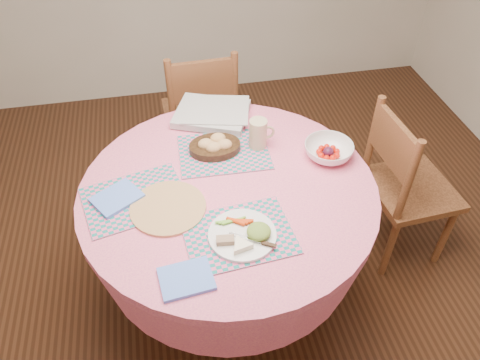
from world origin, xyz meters
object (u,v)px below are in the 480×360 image
(chair_back, at_px, (201,114))
(bread_bowl, at_px, (215,145))
(dining_table, at_px, (229,219))
(latte_mug, at_px, (259,133))
(fruit_bowl, at_px, (328,151))
(chair_right, at_px, (404,185))
(dinner_plate, at_px, (245,234))
(wicker_trivet, at_px, (168,208))

(chair_back, bearing_deg, bread_bowl, 86.49)
(chair_back, bearing_deg, dining_table, 87.83)
(latte_mug, xyz_separation_m, fruit_bowl, (0.29, -0.13, -0.04))
(latte_mug, distance_m, fruit_bowl, 0.32)
(dining_table, distance_m, fruit_bowl, 0.53)
(chair_right, bearing_deg, chair_back, 44.99)
(chair_right, height_order, latte_mug, chair_right)
(dining_table, bearing_deg, dinner_plate, -87.74)
(chair_right, relative_size, dinner_plate, 3.55)
(dinner_plate, bearing_deg, chair_right, 24.60)
(dinner_plate, relative_size, bread_bowl, 1.11)
(chair_right, distance_m, fruit_bowl, 0.55)
(wicker_trivet, xyz_separation_m, bread_bowl, (0.24, 0.32, 0.03))
(chair_right, bearing_deg, fruit_bowl, 89.49)
(dining_table, bearing_deg, chair_right, 8.23)
(dinner_plate, distance_m, latte_mug, 0.55)
(chair_back, distance_m, latte_mug, 0.80)
(dining_table, relative_size, wicker_trivet, 4.13)
(chair_back, bearing_deg, chair_right, 136.80)
(latte_mug, bearing_deg, dining_table, -127.58)
(fruit_bowl, bearing_deg, bread_bowl, 164.61)
(bread_bowl, distance_m, fruit_bowl, 0.50)
(dining_table, height_order, fruit_bowl, fruit_bowl)
(chair_right, distance_m, wicker_trivet, 1.22)
(wicker_trivet, distance_m, fruit_bowl, 0.75)
(bread_bowl, relative_size, latte_mug, 1.68)
(dinner_plate, bearing_deg, wicker_trivet, 142.15)
(dining_table, xyz_separation_m, chair_right, (0.92, 0.13, -0.08))
(fruit_bowl, bearing_deg, chair_back, 119.47)
(latte_mug, bearing_deg, fruit_bowl, -24.36)
(chair_back, xyz_separation_m, dinner_plate, (0.01, -1.21, 0.29))
(chair_back, xyz_separation_m, fruit_bowl, (0.47, -0.83, 0.30))
(dinner_plate, xyz_separation_m, bread_bowl, (-0.03, 0.52, 0.01))
(chair_right, xyz_separation_m, dinner_plate, (-0.91, -0.42, 0.30))
(dining_table, relative_size, latte_mug, 9.07)
(bread_bowl, bearing_deg, chair_back, 88.58)
(bread_bowl, bearing_deg, dinner_plate, -87.03)
(chair_back, distance_m, bread_bowl, 0.76)
(wicker_trivet, xyz_separation_m, latte_mug, (0.44, 0.31, 0.07))
(fruit_bowl, bearing_deg, dining_table, -167.25)
(chair_right, relative_size, latte_mug, 6.61)
(chair_right, relative_size, fruit_bowl, 3.47)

